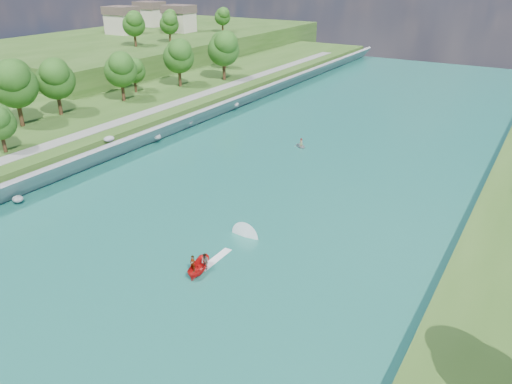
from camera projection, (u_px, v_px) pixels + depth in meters
The scene contains 10 objects.
ground at pixel (150, 263), 53.16m from camera, with size 260.00×260.00×0.00m, color #2D5119.
river_water at pixel (249, 196), 68.73m from camera, with size 55.00×240.00×0.10m, color #185D56.
berm_west at pixel (18, 128), 91.56m from camera, with size 45.00×240.00×3.50m, color #2D5119.
ridge_west at pixel (157, 47), 164.19m from camera, with size 60.00×120.00×9.00m, color #2D5119.
riprap_bank at pixel (109, 152), 79.55m from camera, with size 4.31×236.00×4.17m.
riverside_path at pixel (83, 134), 82.58m from camera, with size 3.00×200.00×0.10m, color gray.
ridge_houses at pixel (150, 17), 167.35m from camera, with size 29.50×29.50×8.40m.
trees_ridge at pixel (171, 22), 146.01m from camera, with size 18.05×44.28×10.84m.
motorboat at pixel (209, 260), 52.46m from camera, with size 3.60×18.82×2.13m.
raft at pixel (301, 145), 86.86m from camera, with size 3.10×2.97×1.59m.
Camera 1 is at (33.04, -32.91, 28.92)m, focal length 35.00 mm.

